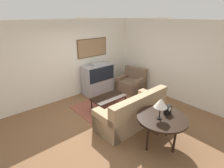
# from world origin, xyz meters

# --- Properties ---
(ground_plane) EXTENTS (12.00, 12.00, 0.00)m
(ground_plane) POSITION_xyz_m (0.00, 0.00, 0.00)
(ground_plane) COLOR brown
(wall_back) EXTENTS (12.00, 0.10, 2.70)m
(wall_back) POSITION_xyz_m (0.01, 2.13, 1.36)
(wall_back) COLOR silver
(wall_back) RESTS_ON ground_plane
(wall_right) EXTENTS (0.06, 12.00, 2.70)m
(wall_right) POSITION_xyz_m (2.63, 0.00, 1.35)
(wall_right) COLOR silver
(wall_right) RESTS_ON ground_plane
(area_rug) EXTENTS (2.03, 1.76, 0.01)m
(area_rug) POSITION_xyz_m (0.48, 0.56, 0.01)
(area_rug) COLOR brown
(area_rug) RESTS_ON ground_plane
(tv) EXTENTS (1.21, 0.50, 1.18)m
(tv) POSITION_xyz_m (0.92, 1.76, 0.56)
(tv) COLOR #9E9EA3
(tv) RESTS_ON ground_plane
(couch) EXTENTS (2.02, 0.87, 0.95)m
(couch) POSITION_xyz_m (0.35, -0.54, 0.34)
(couch) COLOR tan
(couch) RESTS_ON ground_plane
(armchair) EXTENTS (1.01, 1.08, 0.88)m
(armchair) POSITION_xyz_m (2.03, 1.06, 0.29)
(armchair) COLOR brown
(armchair) RESTS_ON ground_plane
(coffee_table) EXTENTS (1.08, 0.58, 0.44)m
(coffee_table) POSITION_xyz_m (0.35, 0.47, 0.40)
(coffee_table) COLOR black
(coffee_table) RESTS_ON ground_plane
(console_table) EXTENTS (1.12, 1.12, 0.73)m
(console_table) POSITION_xyz_m (0.23, -1.52, 0.66)
(console_table) COLOR black
(console_table) RESTS_ON ground_plane
(table_lamp) EXTENTS (0.28, 0.28, 0.48)m
(table_lamp) POSITION_xyz_m (0.13, -1.51, 1.10)
(table_lamp) COLOR black
(table_lamp) RESTS_ON console_table
(mantel_clock) EXTENTS (0.18, 0.10, 0.20)m
(mantel_clock) POSITION_xyz_m (0.44, -1.51, 0.83)
(mantel_clock) COLOR black
(mantel_clock) RESTS_ON console_table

